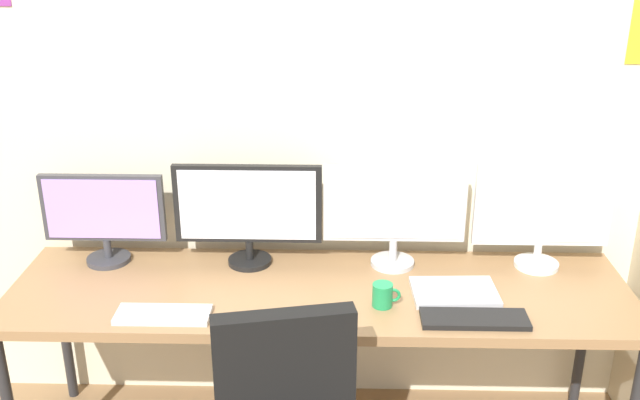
{
  "coord_description": "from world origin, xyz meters",
  "views": [
    {
      "loc": [
        0.07,
        -1.9,
        2.12
      ],
      "look_at": [
        0.0,
        0.65,
        1.09
      ],
      "focal_mm": 40.96,
      "sensor_mm": 36.0,
      "label": 1
    }
  ],
  "objects_px": {
    "keyboard_right": "(474,319)",
    "computer_mouse": "(334,314)",
    "monitor_center_left": "(248,209)",
    "keyboard_left": "(163,315)",
    "laptop_closed": "(454,292)",
    "desk": "(320,299)",
    "monitor_far_right": "(543,210)",
    "monitor_center_right": "(395,210)",
    "coffee_mug": "(383,295)",
    "monitor_far_left": "(104,214)"
  },
  "relations": [
    {
      "from": "monitor_center_left",
      "to": "monitor_far_right",
      "type": "height_order",
      "value": "monitor_far_right"
    },
    {
      "from": "monitor_far_right",
      "to": "desk",
      "type": "bearing_deg",
      "value": -166.55
    },
    {
      "from": "monitor_far_right",
      "to": "keyboard_right",
      "type": "relative_size",
      "value": 1.43
    },
    {
      "from": "monitor_center_right",
      "to": "coffee_mug",
      "type": "height_order",
      "value": "monitor_center_right"
    },
    {
      "from": "keyboard_right",
      "to": "computer_mouse",
      "type": "relative_size",
      "value": 3.99
    },
    {
      "from": "monitor_far_left",
      "to": "keyboard_left",
      "type": "height_order",
      "value": "monitor_far_left"
    },
    {
      "from": "monitor_far_left",
      "to": "monitor_far_right",
      "type": "distance_m",
      "value": 1.78
    },
    {
      "from": "keyboard_right",
      "to": "coffee_mug",
      "type": "bearing_deg",
      "value": 162.39
    },
    {
      "from": "monitor_far_right",
      "to": "keyboard_right",
      "type": "bearing_deg",
      "value": -126.57
    },
    {
      "from": "desk",
      "to": "keyboard_right",
      "type": "bearing_deg",
      "value": -22.33
    },
    {
      "from": "monitor_far_right",
      "to": "computer_mouse",
      "type": "relative_size",
      "value": 5.69
    },
    {
      "from": "desk",
      "to": "monitor_center_right",
      "type": "bearing_deg",
      "value": 35.65
    },
    {
      "from": "monitor_far_right",
      "to": "computer_mouse",
      "type": "bearing_deg",
      "value": -152.4
    },
    {
      "from": "monitor_far_right",
      "to": "coffee_mug",
      "type": "height_order",
      "value": "monitor_far_right"
    },
    {
      "from": "monitor_center_left",
      "to": "laptop_closed",
      "type": "relative_size",
      "value": 1.87
    },
    {
      "from": "keyboard_right",
      "to": "laptop_closed",
      "type": "distance_m",
      "value": 0.19
    },
    {
      "from": "monitor_far_left",
      "to": "laptop_closed",
      "type": "relative_size",
      "value": 1.57
    },
    {
      "from": "keyboard_right",
      "to": "computer_mouse",
      "type": "distance_m",
      "value": 0.5
    },
    {
      "from": "keyboard_left",
      "to": "laptop_closed",
      "type": "xyz_separation_m",
      "value": [
        1.08,
        0.19,
        0.0
      ]
    },
    {
      "from": "laptop_closed",
      "to": "monitor_far_left",
      "type": "bearing_deg",
      "value": 167.43
    },
    {
      "from": "desk",
      "to": "laptop_closed",
      "type": "height_order",
      "value": "laptop_closed"
    },
    {
      "from": "desk",
      "to": "monitor_far_left",
      "type": "relative_size",
      "value": 4.82
    },
    {
      "from": "monitor_center_right",
      "to": "keyboard_right",
      "type": "distance_m",
      "value": 0.57
    },
    {
      "from": "laptop_closed",
      "to": "keyboard_right",
      "type": "bearing_deg",
      "value": -79.11
    },
    {
      "from": "desk",
      "to": "monitor_far_right",
      "type": "height_order",
      "value": "monitor_far_right"
    },
    {
      "from": "monitor_far_right",
      "to": "monitor_far_left",
      "type": "bearing_deg",
      "value": -180.0
    },
    {
      "from": "monitor_far_left",
      "to": "keyboard_right",
      "type": "bearing_deg",
      "value": -16.98
    },
    {
      "from": "monitor_center_left",
      "to": "monitor_far_right",
      "type": "distance_m",
      "value": 1.18
    },
    {
      "from": "keyboard_left",
      "to": "laptop_closed",
      "type": "bearing_deg",
      "value": 9.99
    },
    {
      "from": "desk",
      "to": "coffee_mug",
      "type": "distance_m",
      "value": 0.29
    },
    {
      "from": "monitor_center_right",
      "to": "monitor_far_right",
      "type": "xyz_separation_m",
      "value": [
        0.59,
        0.0,
        0.0
      ]
    },
    {
      "from": "desk",
      "to": "monitor_center_left",
      "type": "bearing_deg",
      "value": 144.35
    },
    {
      "from": "monitor_center_left",
      "to": "computer_mouse",
      "type": "xyz_separation_m",
      "value": [
        0.35,
        -0.43,
        -0.22
      ]
    },
    {
      "from": "keyboard_left",
      "to": "coffee_mug",
      "type": "xyz_separation_m",
      "value": [
        0.8,
        0.1,
        0.04
      ]
    },
    {
      "from": "monitor_center_left",
      "to": "monitor_far_right",
      "type": "xyz_separation_m",
      "value": [
        1.18,
        -0.0,
        0.01
      ]
    },
    {
      "from": "desk",
      "to": "laptop_closed",
      "type": "relative_size",
      "value": 7.55
    },
    {
      "from": "computer_mouse",
      "to": "desk",
      "type": "bearing_deg",
      "value": 104.63
    },
    {
      "from": "monitor_center_left",
      "to": "keyboard_left",
      "type": "xyz_separation_m",
      "value": [
        -0.26,
        -0.44,
        -0.23
      ]
    },
    {
      "from": "monitor_far_left",
      "to": "coffee_mug",
      "type": "distance_m",
      "value": 1.19
    },
    {
      "from": "laptop_closed",
      "to": "monitor_center_right",
      "type": "bearing_deg",
      "value": 128.58
    },
    {
      "from": "monitor_center_right",
      "to": "coffee_mug",
      "type": "xyz_separation_m",
      "value": [
        -0.06,
        -0.34,
        -0.2
      ]
    },
    {
      "from": "monitor_far_right",
      "to": "keyboard_right",
      "type": "distance_m",
      "value": 0.6
    },
    {
      "from": "monitor_center_right",
      "to": "monitor_far_right",
      "type": "distance_m",
      "value": 0.59
    },
    {
      "from": "monitor_far_left",
      "to": "coffee_mug",
      "type": "bearing_deg",
      "value": -16.8
    },
    {
      "from": "desk",
      "to": "keyboard_left",
      "type": "height_order",
      "value": "keyboard_left"
    },
    {
      "from": "monitor_center_left",
      "to": "keyboard_left",
      "type": "height_order",
      "value": "monitor_center_left"
    },
    {
      "from": "monitor_far_left",
      "to": "computer_mouse",
      "type": "relative_size",
      "value": 5.22
    },
    {
      "from": "keyboard_left",
      "to": "computer_mouse",
      "type": "distance_m",
      "value": 0.62
    },
    {
      "from": "laptop_closed",
      "to": "keyboard_left",
      "type": "bearing_deg",
      "value": -172.37
    },
    {
      "from": "monitor_far_right",
      "to": "laptop_closed",
      "type": "bearing_deg",
      "value": -145.83
    }
  ]
}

